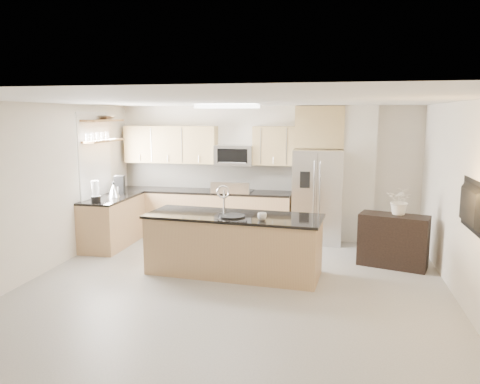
% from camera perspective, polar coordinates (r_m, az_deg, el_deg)
% --- Properties ---
extents(floor, '(6.50, 6.50, 0.00)m').
position_cam_1_polar(floor, '(6.64, -1.16, -11.97)').
color(floor, '#ABA9A3').
rests_on(floor, ground).
extents(ceiling, '(6.00, 6.50, 0.02)m').
position_cam_1_polar(ceiling, '(6.19, -1.24, 11.06)').
color(ceiling, silver).
rests_on(ceiling, wall_back).
extents(wall_back, '(6.00, 0.02, 2.60)m').
position_cam_1_polar(wall_back, '(9.45, 3.13, 2.55)').
color(wall_back, beige).
rests_on(wall_back, floor).
extents(wall_front, '(6.00, 0.02, 2.60)m').
position_cam_1_polar(wall_front, '(3.30, -13.91, -10.68)').
color(wall_front, beige).
rests_on(wall_front, floor).
extents(wall_left, '(0.02, 6.50, 2.60)m').
position_cam_1_polar(wall_left, '(7.53, -24.07, 0.01)').
color(wall_left, beige).
rests_on(wall_left, floor).
extents(wall_right, '(0.02, 6.50, 2.60)m').
position_cam_1_polar(wall_right, '(6.35, 26.24, -1.73)').
color(wall_right, beige).
rests_on(wall_right, floor).
extents(back_counter, '(3.55, 0.66, 1.44)m').
position_cam_1_polar(back_counter, '(9.53, -4.50, -2.45)').
color(back_counter, tan).
rests_on(back_counter, floor).
extents(left_counter, '(0.66, 1.50, 0.92)m').
position_cam_1_polar(left_counter, '(9.07, -15.26, -3.44)').
color(left_counter, tan).
rests_on(left_counter, floor).
extents(range, '(0.76, 0.64, 1.14)m').
position_cam_1_polar(range, '(9.37, -0.84, -2.62)').
color(range, black).
rests_on(range, floor).
extents(upper_cabinets, '(3.50, 0.33, 0.75)m').
position_cam_1_polar(upper_cabinets, '(9.52, -4.80, 5.75)').
color(upper_cabinets, tan).
rests_on(upper_cabinets, wall_back).
extents(microwave, '(0.76, 0.40, 0.40)m').
position_cam_1_polar(microwave, '(9.33, -0.70, 4.51)').
color(microwave, silver).
rests_on(microwave, upper_cabinets).
extents(refrigerator, '(0.92, 0.78, 1.78)m').
position_cam_1_polar(refrigerator, '(9.05, 9.41, -0.49)').
color(refrigerator, silver).
rests_on(refrigerator, floor).
extents(partition_column, '(0.60, 0.30, 2.60)m').
position_cam_1_polar(partition_column, '(9.22, 14.26, 2.10)').
color(partition_column, silver).
rests_on(partition_column, floor).
extents(window, '(0.04, 1.15, 1.65)m').
position_cam_1_polar(window, '(9.04, -17.30, 4.06)').
color(window, white).
rests_on(window, wall_left).
extents(shelf_lower, '(0.30, 1.20, 0.04)m').
position_cam_1_polar(shelf_lower, '(9.04, -16.38, 6.02)').
color(shelf_lower, brown).
rests_on(shelf_lower, wall_left).
extents(shelf_upper, '(0.30, 1.20, 0.04)m').
position_cam_1_polar(shelf_upper, '(9.03, -16.49, 8.36)').
color(shelf_upper, brown).
rests_on(shelf_upper, wall_left).
extents(ceiling_fixture, '(1.00, 0.50, 0.06)m').
position_cam_1_polar(ceiling_fixture, '(7.84, -1.52, 10.40)').
color(ceiling_fixture, white).
rests_on(ceiling_fixture, ceiling).
extents(island, '(2.73, 1.17, 1.35)m').
position_cam_1_polar(island, '(7.21, -0.78, -6.37)').
color(island, tan).
rests_on(island, floor).
extents(credenza, '(1.14, 0.73, 0.85)m').
position_cam_1_polar(credenza, '(7.94, 18.17, -5.66)').
color(credenza, black).
rests_on(credenza, floor).
extents(cup, '(0.18, 0.18, 0.11)m').
position_cam_1_polar(cup, '(6.75, 2.71, -2.98)').
color(cup, white).
rests_on(cup, island).
extents(platter, '(0.51, 0.51, 0.02)m').
position_cam_1_polar(platter, '(6.97, -0.99, -2.95)').
color(platter, black).
rests_on(platter, island).
extents(blender, '(0.17, 0.17, 0.38)m').
position_cam_1_polar(blender, '(8.46, -17.19, -0.12)').
color(blender, black).
rests_on(blender, left_counter).
extents(kettle, '(0.23, 0.23, 0.28)m').
position_cam_1_polar(kettle, '(8.94, -15.15, 0.20)').
color(kettle, silver).
rests_on(kettle, left_counter).
extents(coffee_maker, '(0.24, 0.27, 0.35)m').
position_cam_1_polar(coffee_maker, '(9.31, -14.49, 0.82)').
color(coffee_maker, black).
rests_on(coffee_maker, left_counter).
extents(bowl, '(0.46, 0.46, 0.10)m').
position_cam_1_polar(bowl, '(9.18, -16.00, 8.80)').
color(bowl, silver).
rests_on(bowl, shelf_upper).
extents(flower_vase, '(0.78, 0.74, 0.68)m').
position_cam_1_polar(flower_vase, '(7.83, 19.03, -0.18)').
color(flower_vase, white).
rests_on(flower_vase, credenza).
extents(television, '(0.14, 1.08, 0.62)m').
position_cam_1_polar(television, '(6.13, 25.93, -1.60)').
color(television, black).
rests_on(television, wall_right).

